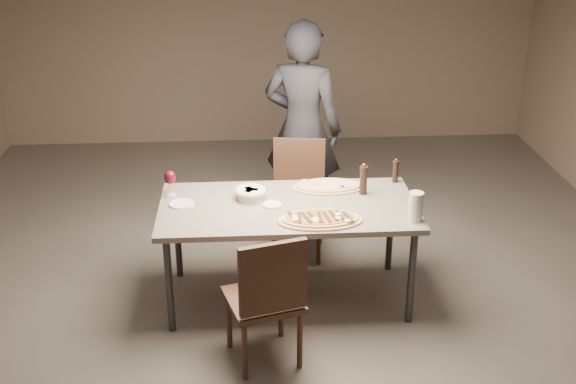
{
  "coord_description": "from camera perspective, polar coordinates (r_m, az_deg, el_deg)",
  "views": [
    {
      "loc": [
        -0.3,
        -4.57,
        2.86
      ],
      "look_at": [
        0.0,
        0.0,
        0.85
      ],
      "focal_mm": 45.0,
      "sensor_mm": 36.0,
      "label": 1
    }
  ],
  "objects": [
    {
      "name": "carafe",
      "position": [
        4.86,
        10.06,
        -1.14
      ],
      "size": [
        0.1,
        0.1,
        0.2
      ],
      "rotation": [
        0.0,
        0.0,
        -0.35
      ],
      "color": "silver",
      "rests_on": "dining_table"
    },
    {
      "name": "dining_table",
      "position": [
        5.07,
        0.0,
        -1.63
      ],
      "size": [
        1.8,
        0.9,
        0.75
      ],
      "color": "slate",
      "rests_on": "ground"
    },
    {
      "name": "room",
      "position": [
        4.81,
        0.0,
        6.01
      ],
      "size": [
        7.0,
        7.0,
        7.0
      ],
      "color": "#5A544E",
      "rests_on": "ground"
    },
    {
      "name": "chair_near",
      "position": [
        4.44,
        -1.64,
        -8.1
      ],
      "size": [
        0.54,
        0.54,
        0.93
      ],
      "rotation": [
        0.0,
        0.0,
        0.28
      ],
      "color": "#40271B",
      "rests_on": "ground"
    },
    {
      "name": "wine_glass",
      "position": [
        5.22,
        -9.3,
        1.09
      ],
      "size": [
        0.09,
        0.09,
        0.19
      ],
      "rotation": [
        0.0,
        0.0,
        -0.07
      ],
      "color": "silver",
      "rests_on": "dining_table"
    },
    {
      "name": "bread_basket",
      "position": [
        5.13,
        -2.98,
        -0.05
      ],
      "size": [
        0.23,
        0.23,
        0.08
      ],
      "rotation": [
        0.0,
        0.0,
        -0.22
      ],
      "color": "beige",
      "rests_on": "dining_table"
    },
    {
      "name": "side_plate",
      "position": [
        5.1,
        -8.41,
        -0.93
      ],
      "size": [
        0.17,
        0.17,
        0.01
      ],
      "rotation": [
        0.0,
        0.0,
        0.28
      ],
      "color": "white",
      "rests_on": "dining_table"
    },
    {
      "name": "chair_far",
      "position": [
        5.85,
        0.82,
        0.1
      ],
      "size": [
        0.5,
        0.5,
        0.93
      ],
      "rotation": [
        0.0,
        0.0,
        3.0
      ],
      "color": "#40271B",
      "rests_on": "ground"
    },
    {
      "name": "oil_dish",
      "position": [
        5.03,
        -1.26,
        -1.01
      ],
      "size": [
        0.13,
        0.13,
        0.02
      ],
      "rotation": [
        0.0,
        0.0,
        -0.22
      ],
      "color": "white",
      "rests_on": "dining_table"
    },
    {
      "name": "pepper_mill_left",
      "position": [
        5.21,
        5.98,
        0.98
      ],
      "size": [
        0.06,
        0.06,
        0.24
      ],
      "rotation": [
        0.0,
        0.0,
        -0.31
      ],
      "color": "black",
      "rests_on": "dining_table"
    },
    {
      "name": "diner",
      "position": [
        6.07,
        1.16,
        5.03
      ],
      "size": [
        0.79,
        0.67,
        1.83
      ],
      "primitive_type": "imported",
      "rotation": [
        0.0,
        0.0,
        2.74
      ],
      "color": "black",
      "rests_on": "ground"
    },
    {
      "name": "pepper_mill_right",
      "position": [
        5.45,
        8.49,
        1.65
      ],
      "size": [
        0.05,
        0.05,
        0.19
      ],
      "rotation": [
        0.0,
        0.0,
        -0.43
      ],
      "color": "black",
      "rests_on": "dining_table"
    },
    {
      "name": "ham_pizza",
      "position": [
        5.32,
        3.19,
        0.47
      ],
      "size": [
        0.53,
        0.29,
        0.04
      ],
      "rotation": [
        0.0,
        0.0,
        0.27
      ],
      "color": "tan",
      "rests_on": "dining_table"
    },
    {
      "name": "zucchini_pizza",
      "position": [
        4.8,
        2.54,
        -2.16
      ],
      "size": [
        0.57,
        0.32,
        0.05
      ],
      "rotation": [
        0.0,
        0.0,
        -0.38
      ],
      "color": "tan",
      "rests_on": "dining_table"
    }
  ]
}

